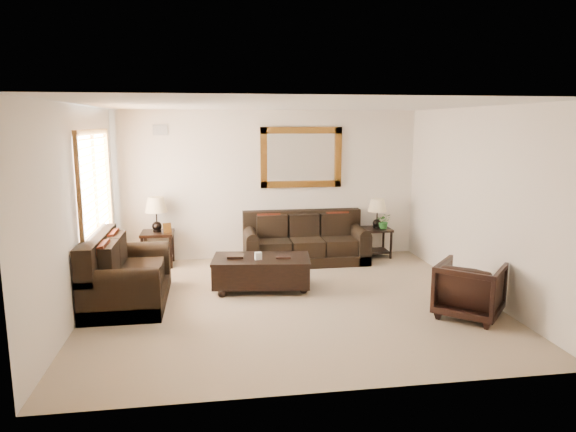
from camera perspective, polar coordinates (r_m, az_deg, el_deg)
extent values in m
cube|color=gray|center=(7.30, 0.19, -9.45)|extent=(5.50, 5.00, 0.01)
cube|color=white|center=(6.88, 0.20, 12.23)|extent=(5.50, 5.00, 0.01)
cube|color=silver|center=(9.42, -2.15, 3.46)|extent=(5.50, 0.01, 2.70)
cube|color=silver|center=(4.56, 5.04, -3.91)|extent=(5.50, 0.01, 2.70)
cube|color=silver|center=(7.09, -22.35, 0.45)|extent=(0.01, 5.00, 2.70)
cube|color=silver|center=(7.87, 20.41, 1.48)|extent=(0.01, 5.00, 2.70)
cube|color=white|center=(7.93, -20.84, 2.97)|extent=(0.01, 1.80, 1.50)
cube|color=brown|center=(7.87, -20.95, 8.69)|extent=(0.06, 1.96, 0.08)
cube|color=brown|center=(8.05, -20.24, -2.60)|extent=(0.06, 1.96, 0.08)
cube|color=brown|center=(7.01, -22.14, 2.02)|extent=(0.06, 0.08, 1.50)
cube|color=brown|center=(8.84, -19.36, 3.75)|extent=(0.06, 0.08, 1.50)
cube|color=brown|center=(7.92, -20.59, 2.98)|extent=(0.05, 0.05, 1.50)
cube|color=#543610|center=(9.42, 1.49, 6.52)|extent=(1.50, 0.06, 1.10)
cube|color=white|center=(9.44, 1.47, 6.53)|extent=(1.26, 0.01, 0.86)
cube|color=#999999|center=(9.31, -14.03, 9.26)|extent=(0.25, 0.02, 0.18)
cube|color=black|center=(9.27, 1.93, -4.59)|extent=(2.18, 0.94, 0.18)
cube|color=black|center=(9.48, 1.56, -0.65)|extent=(2.18, 0.22, 0.45)
cube|color=black|center=(9.11, -1.64, -3.41)|extent=(0.56, 0.77, 0.27)
cube|color=black|center=(9.19, 1.97, -3.28)|extent=(0.56, 0.77, 0.27)
cube|color=black|center=(9.31, 5.49, -3.14)|extent=(0.56, 0.77, 0.27)
cube|color=black|center=(9.10, -4.16, -3.77)|extent=(0.22, 0.94, 0.53)
cylinder|color=black|center=(9.04, -4.18, -2.15)|extent=(0.22, 0.92, 0.22)
cube|color=black|center=(9.45, 7.81, -3.31)|extent=(0.22, 0.94, 0.53)
cylinder|color=black|center=(9.39, 7.85, -1.75)|extent=(0.22, 0.92, 0.22)
cube|color=#58190B|center=(9.22, -2.13, -1.01)|extent=(0.42, 0.18, 0.43)
cube|color=#58190B|center=(9.44, 5.54, -0.78)|extent=(0.42, 0.18, 0.43)
cube|color=black|center=(7.57, -17.22, -8.43)|extent=(1.02, 1.72, 0.19)
cube|color=black|center=(7.47, -20.45, -3.85)|extent=(0.24, 1.72, 0.48)
cube|color=black|center=(7.20, -17.51, -7.39)|extent=(0.84, 0.60, 0.29)
cube|color=black|center=(7.79, -16.82, -6.02)|extent=(0.84, 0.60, 0.29)
cube|color=black|center=(6.82, -18.21, -8.90)|extent=(1.02, 0.24, 0.57)
cylinder|color=black|center=(6.73, -18.35, -6.61)|extent=(1.00, 0.24, 0.24)
cube|color=black|center=(8.22, -16.54, -5.55)|extent=(1.02, 0.24, 0.57)
cylinder|color=black|center=(8.15, -16.64, -3.62)|extent=(1.00, 0.24, 0.24)
cube|color=#58190B|center=(7.08, -19.46, -4.58)|extent=(0.20, 0.45, 0.46)
cube|color=#58190B|center=(7.78, -18.48, -3.22)|extent=(0.20, 0.45, 0.46)
cube|color=black|center=(9.22, -14.32, -1.87)|extent=(0.55, 0.55, 0.05)
cube|color=black|center=(9.32, -14.20, -4.61)|extent=(0.47, 0.47, 0.03)
cylinder|color=black|center=(9.09, -15.86, -4.07)|extent=(0.05, 0.05, 0.55)
cylinder|color=black|center=(9.04, -12.89, -4.01)|extent=(0.05, 0.05, 0.55)
cylinder|color=black|center=(9.54, -15.52, -3.38)|extent=(0.05, 0.05, 0.55)
cylinder|color=black|center=(9.49, -12.69, -3.32)|extent=(0.05, 0.05, 0.55)
sphere|color=black|center=(9.20, -14.36, -1.10)|extent=(0.17, 0.17, 0.17)
cylinder|color=black|center=(9.16, -14.41, 0.00)|extent=(0.02, 0.02, 0.36)
cone|color=#C8B385|center=(9.13, -14.46, 1.24)|extent=(0.38, 0.38, 0.26)
cube|color=#543610|center=(9.08, -13.28, -1.29)|extent=(0.15, 0.10, 0.17)
cube|color=black|center=(9.70, 9.82, -1.45)|extent=(0.50, 0.50, 0.05)
cube|color=black|center=(9.79, 9.75, -3.81)|extent=(0.42, 0.42, 0.03)
cylinder|color=black|center=(9.50, 8.96, -3.35)|extent=(0.05, 0.05, 0.50)
cylinder|color=black|center=(9.63, 11.37, -3.24)|extent=(0.05, 0.05, 0.50)
cylinder|color=black|center=(9.89, 8.22, -2.79)|extent=(0.05, 0.05, 0.50)
cylinder|color=black|center=(10.02, 10.55, -2.68)|extent=(0.05, 0.05, 0.50)
sphere|color=black|center=(9.68, 9.84, -0.79)|extent=(0.15, 0.15, 0.15)
cylinder|color=black|center=(9.65, 9.87, 0.15)|extent=(0.02, 0.02, 0.33)
cone|color=#C8B385|center=(9.62, 9.91, 1.21)|extent=(0.34, 0.34, 0.24)
sphere|color=black|center=(7.52, -7.33, -8.52)|extent=(0.13, 0.13, 0.13)
sphere|color=black|center=(7.64, 1.75, -8.15)|extent=(0.13, 0.13, 0.13)
sphere|color=black|center=(8.04, -7.43, -7.28)|extent=(0.13, 0.13, 0.13)
sphere|color=black|center=(8.15, 1.06, -6.96)|extent=(0.13, 0.13, 0.13)
cube|color=black|center=(7.74, -2.98, -6.05)|extent=(1.50, 0.93, 0.40)
cube|color=black|center=(7.70, -2.99, -4.79)|extent=(1.53, 0.95, 0.04)
cube|color=black|center=(7.71, -5.85, -4.50)|extent=(0.26, 0.19, 0.03)
cube|color=black|center=(7.67, -0.52, -4.55)|extent=(0.23, 0.18, 0.03)
cube|color=white|center=(7.57, -3.32, -4.46)|extent=(0.11, 0.08, 0.11)
imported|color=black|center=(7.04, 19.55, -7.45)|extent=(1.05, 1.05, 0.79)
imported|color=#235A1F|center=(9.63, 10.63, -0.75)|extent=(0.33, 0.35, 0.23)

